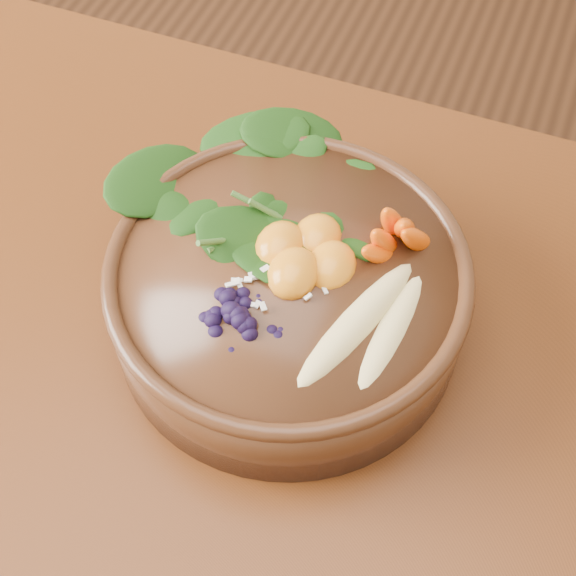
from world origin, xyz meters
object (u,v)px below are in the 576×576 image
(stoneware_bowl, at_px, (288,296))
(blueberry_pile, at_px, (235,302))
(kale_heap, at_px, (298,178))
(carrot_cluster, at_px, (409,213))
(mandarin_cluster, at_px, (306,243))
(dining_table, at_px, (37,508))
(banana_halves, at_px, (376,316))

(stoneware_bowl, height_order, blueberry_pile, blueberry_pile)
(stoneware_bowl, relative_size, kale_heap, 1.53)
(carrot_cluster, xyz_separation_m, mandarin_cluster, (-0.06, -0.03, -0.02))
(dining_table, bearing_deg, banana_halves, 35.76)
(banana_halves, bearing_deg, dining_table, -122.58)
(kale_heap, height_order, carrot_cluster, carrot_cluster)
(dining_table, distance_m, kale_heap, 0.33)
(dining_table, distance_m, banana_halves, 0.31)
(banana_halves, bearing_deg, kale_heap, 156.45)
(dining_table, xyz_separation_m, stoneware_bowl, (0.14, 0.18, 0.13))
(carrot_cluster, distance_m, mandarin_cluster, 0.07)
(mandarin_cluster, bearing_deg, kale_heap, 116.56)
(stoneware_bowl, distance_m, kale_heap, 0.09)
(banana_halves, bearing_deg, blueberry_pile, -141.51)
(banana_halves, bearing_deg, stoneware_bowl, -177.26)
(dining_table, bearing_deg, kale_heap, 62.78)
(carrot_cluster, bearing_deg, dining_table, -111.50)
(kale_heap, relative_size, banana_halves, 1.23)
(blueberry_pile, bearing_deg, mandarin_cluster, 69.08)
(stoneware_bowl, xyz_separation_m, kale_heap, (-0.02, 0.06, 0.05))
(mandarin_cluster, height_order, blueberry_pile, blueberry_pile)
(kale_heap, distance_m, blueberry_pile, 0.12)
(mandarin_cluster, bearing_deg, banana_halves, -31.41)
(kale_heap, bearing_deg, carrot_cluster, -11.15)
(mandarin_cluster, bearing_deg, dining_table, -127.99)
(stoneware_bowl, distance_m, blueberry_pile, 0.07)
(dining_table, bearing_deg, mandarin_cluster, 52.01)
(dining_table, relative_size, mandarin_cluster, 19.54)
(carrot_cluster, relative_size, banana_halves, 0.52)
(kale_heap, height_order, banana_halves, kale_heap)
(mandarin_cluster, bearing_deg, blueberry_pile, -110.92)
(dining_table, relative_size, banana_halves, 11.65)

